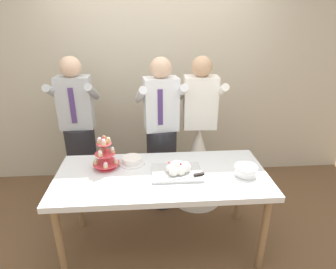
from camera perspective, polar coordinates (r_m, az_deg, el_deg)
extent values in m
plane|color=brown|center=(2.91, -1.11, -21.15)|extent=(8.00, 8.00, 0.00)
cube|color=beige|center=(3.54, -2.59, 13.69)|extent=(5.20, 0.10, 2.90)
cube|color=silver|center=(2.44, -1.25, -8.46)|extent=(1.80, 0.80, 0.05)
cylinder|color=olive|center=(2.53, -20.88, -19.99)|extent=(0.06, 0.06, 0.72)
cylinder|color=olive|center=(2.59, 18.70, -18.39)|extent=(0.06, 0.06, 0.72)
cylinder|color=olive|center=(3.01, -17.66, -11.77)|extent=(0.06, 0.06, 0.72)
cylinder|color=olive|center=(3.06, 14.27, -10.67)|extent=(0.06, 0.06, 0.72)
cylinder|color=#D83F4C|center=(2.58, -12.29, -6.40)|extent=(0.17, 0.17, 0.01)
cylinder|color=#D83F4C|center=(2.51, -12.57, -3.49)|extent=(0.01, 0.01, 0.31)
cylinder|color=#D83F4C|center=(2.56, -12.36, -5.64)|extent=(0.23, 0.23, 0.01)
cylinder|color=#D1B784|center=(2.53, -10.49, -5.40)|extent=(0.04, 0.04, 0.03)
sphere|color=#EAB7C6|center=(2.52, -10.53, -4.92)|extent=(0.04, 0.04, 0.04)
cylinder|color=#D1B784|center=(2.63, -12.13, -4.41)|extent=(0.04, 0.04, 0.03)
sphere|color=white|center=(2.62, -12.18, -3.94)|extent=(0.04, 0.04, 0.04)
cylinder|color=#D1B784|center=(2.56, -14.35, -5.47)|extent=(0.04, 0.04, 0.03)
sphere|color=beige|center=(2.55, -14.40, -5.00)|extent=(0.04, 0.04, 0.04)
cylinder|color=#D1B784|center=(2.48, -12.44, -6.26)|extent=(0.04, 0.04, 0.03)
sphere|color=#EAB7C6|center=(2.47, -12.49, -5.77)|extent=(0.04, 0.04, 0.04)
cylinder|color=#D83F4C|center=(2.52, -12.55, -3.75)|extent=(0.18, 0.18, 0.01)
cylinder|color=#D1B784|center=(2.51, -11.16, -3.30)|extent=(0.04, 0.04, 0.03)
sphere|color=white|center=(2.50, -11.21, -2.81)|extent=(0.04, 0.04, 0.04)
cylinder|color=#D1B784|center=(2.56, -13.01, -2.85)|extent=(0.04, 0.04, 0.03)
sphere|color=brown|center=(2.55, -13.05, -2.37)|extent=(0.04, 0.04, 0.04)
cylinder|color=#D1B784|center=(2.47, -13.47, -3.96)|extent=(0.04, 0.04, 0.03)
sphere|color=white|center=(2.46, -13.52, -3.47)|extent=(0.04, 0.04, 0.04)
cylinder|color=#D83F4C|center=(2.48, -12.73, -1.78)|extent=(0.13, 0.13, 0.01)
cylinder|color=#D1B784|center=(2.47, -11.91, -1.39)|extent=(0.04, 0.04, 0.03)
sphere|color=#D6B27A|center=(2.46, -11.96, -0.89)|extent=(0.04, 0.04, 0.04)
cylinder|color=#D1B784|center=(2.50, -12.70, -1.08)|extent=(0.04, 0.04, 0.03)
sphere|color=#D6B27A|center=(2.49, -12.75, -0.58)|extent=(0.04, 0.04, 0.04)
cylinder|color=#D1B784|center=(2.48, -13.61, -1.45)|extent=(0.04, 0.04, 0.03)
sphere|color=#EAB7C6|center=(2.47, -13.67, -0.95)|extent=(0.04, 0.04, 0.04)
cylinder|color=#D1B784|center=(2.44, -12.83, -1.79)|extent=(0.04, 0.04, 0.03)
sphere|color=#EAB7C6|center=(2.43, -12.88, -1.27)|extent=(0.04, 0.04, 0.04)
cube|color=silver|center=(2.43, 1.78, -7.67)|extent=(0.42, 0.31, 0.02)
sphere|color=white|center=(2.41, 3.46, -6.64)|extent=(0.10, 0.10, 0.10)
sphere|color=white|center=(2.47, 2.56, -6.06)|extent=(0.07, 0.07, 0.07)
sphere|color=white|center=(2.44, 1.09, -6.35)|extent=(0.08, 0.08, 0.08)
sphere|color=white|center=(2.40, 0.49, -6.90)|extent=(0.08, 0.08, 0.08)
sphere|color=white|center=(2.36, 1.16, -7.50)|extent=(0.09, 0.09, 0.09)
sphere|color=white|center=(2.37, 2.55, -7.34)|extent=(0.08, 0.08, 0.08)
sphere|color=white|center=(2.40, 1.80, -6.50)|extent=(0.11, 0.11, 0.11)
sphere|color=#B21923|center=(2.34, 2.62, -5.96)|extent=(0.02, 0.02, 0.02)
sphere|color=#B21923|center=(2.37, 2.38, -5.83)|extent=(0.02, 0.02, 0.02)
sphere|color=#DB474C|center=(2.39, 0.21, -5.70)|extent=(0.02, 0.02, 0.02)
sphere|color=#2D1938|center=(2.37, 2.20, -5.86)|extent=(0.02, 0.02, 0.02)
sphere|color=#2D1938|center=(2.38, 1.77, -5.81)|extent=(0.02, 0.02, 0.02)
sphere|color=#B21923|center=(2.40, 1.87, -5.69)|extent=(0.02, 0.02, 0.02)
sphere|color=#2D1938|center=(2.40, 2.13, -5.60)|extent=(0.02, 0.02, 0.02)
cube|color=silver|center=(2.33, 2.82, -8.74)|extent=(0.23, 0.07, 0.00)
cube|color=black|center=(2.37, 6.26, -8.00)|extent=(0.09, 0.05, 0.02)
cylinder|color=white|center=(2.51, 15.38, -7.62)|extent=(0.19, 0.19, 0.01)
cylinder|color=white|center=(2.50, 15.31, -7.45)|extent=(0.19, 0.19, 0.01)
cylinder|color=white|center=(2.50, 15.35, -7.18)|extent=(0.19, 0.19, 0.01)
cylinder|color=white|center=(2.50, 15.38, -6.94)|extent=(0.19, 0.19, 0.01)
cylinder|color=white|center=(2.49, 15.39, -6.78)|extent=(0.19, 0.19, 0.01)
cylinder|color=white|center=(2.49, 15.45, -6.52)|extent=(0.19, 0.19, 0.01)
cylinder|color=white|center=(2.48, 15.52, -6.28)|extent=(0.19, 0.19, 0.01)
cylinder|color=white|center=(2.61, -7.28, -5.64)|extent=(0.24, 0.24, 0.01)
cylinder|color=white|center=(2.60, -7.31, -5.06)|extent=(0.18, 0.18, 0.05)
cylinder|color=#232328|center=(3.16, -1.25, -6.65)|extent=(0.32, 0.32, 0.92)
cube|color=white|center=(2.87, -1.38, 6.11)|extent=(0.36, 0.24, 0.54)
sphere|color=#D8B293|center=(2.78, -1.45, 13.30)|extent=(0.21, 0.21, 0.21)
cylinder|color=white|center=(2.81, -5.58, 7.94)|extent=(0.14, 0.49, 0.28)
cylinder|color=white|center=(2.88, 2.03, 8.39)|extent=(0.14, 0.49, 0.28)
cube|color=#4C3372|center=(2.77, -1.57, 5.47)|extent=(0.05, 0.02, 0.36)
cone|color=white|center=(3.23, 5.96, -6.06)|extent=(0.56, 0.56, 0.92)
cube|color=white|center=(2.95, 6.54, 6.43)|extent=(0.35, 0.21, 0.54)
sphere|color=tan|center=(2.87, 6.87, 13.43)|extent=(0.21, 0.21, 0.21)
cylinder|color=white|center=(2.90, 2.97, 8.48)|extent=(0.10, 0.49, 0.28)
cylinder|color=white|center=(2.95, 10.42, 8.41)|extent=(0.10, 0.49, 0.28)
cylinder|color=#232328|center=(3.35, -16.67, -5.90)|extent=(0.32, 0.32, 0.92)
cube|color=#B2B7BC|center=(3.07, -18.22, 6.11)|extent=(0.35, 0.21, 0.54)
sphere|color=#D8B293|center=(2.99, -19.09, 12.78)|extent=(0.21, 0.21, 0.21)
cylinder|color=#B2B7BC|center=(3.09, -21.99, 7.78)|extent=(0.09, 0.49, 0.28)
cylinder|color=#B2B7BC|center=(3.01, -14.97, 8.29)|extent=(0.09, 0.49, 0.28)
cube|color=#4C3372|center=(2.98, -18.72, 5.51)|extent=(0.05, 0.01, 0.36)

